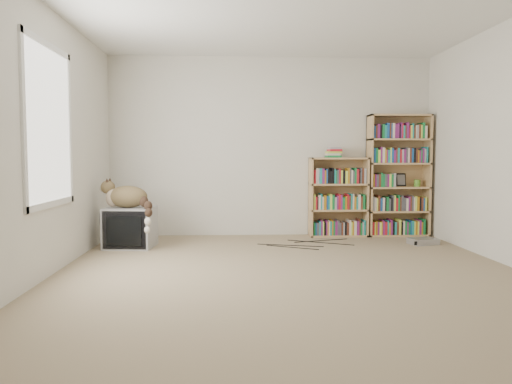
{
  "coord_description": "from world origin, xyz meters",
  "views": [
    {
      "loc": [
        -0.56,
        -4.53,
        1.11
      ],
      "look_at": [
        -0.29,
        1.0,
        0.72
      ],
      "focal_mm": 35.0,
      "sensor_mm": 36.0,
      "label": 1
    }
  ],
  "objects_px": {
    "cat": "(130,200)",
    "bookcase_tall": "(398,178)",
    "dvd_player": "(423,241)",
    "bookcase_short": "(338,200)",
    "crt_tv": "(130,227)"
  },
  "relations": [
    {
      "from": "cat",
      "to": "bookcase_tall",
      "type": "distance_m",
      "value": 3.66
    },
    {
      "from": "dvd_player",
      "to": "cat",
      "type": "bearing_deg",
      "value": 166.34
    },
    {
      "from": "bookcase_tall",
      "to": "bookcase_short",
      "type": "distance_m",
      "value": 0.9
    },
    {
      "from": "crt_tv",
      "to": "bookcase_short",
      "type": "relative_size",
      "value": 0.56
    },
    {
      "from": "cat",
      "to": "bookcase_tall",
      "type": "height_order",
      "value": "bookcase_tall"
    },
    {
      "from": "bookcase_short",
      "to": "dvd_player",
      "type": "relative_size",
      "value": 3.29
    },
    {
      "from": "bookcase_short",
      "to": "bookcase_tall",
      "type": "bearing_deg",
      "value": -0.05
    },
    {
      "from": "cat",
      "to": "bookcase_tall",
      "type": "xyz_separation_m",
      "value": [
        3.56,
        0.83,
        0.22
      ]
    },
    {
      "from": "bookcase_tall",
      "to": "cat",
      "type": "bearing_deg",
      "value": -166.84
    },
    {
      "from": "cat",
      "to": "dvd_player",
      "type": "height_order",
      "value": "cat"
    },
    {
      "from": "cat",
      "to": "bookcase_short",
      "type": "relative_size",
      "value": 0.65
    },
    {
      "from": "crt_tv",
      "to": "bookcase_tall",
      "type": "bearing_deg",
      "value": 17.33
    },
    {
      "from": "crt_tv",
      "to": "cat",
      "type": "distance_m",
      "value": 0.36
    },
    {
      "from": "bookcase_tall",
      "to": "crt_tv",
      "type": "bearing_deg",
      "value": -168.12
    },
    {
      "from": "cat",
      "to": "bookcase_short",
      "type": "bearing_deg",
      "value": 23.56
    }
  ]
}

